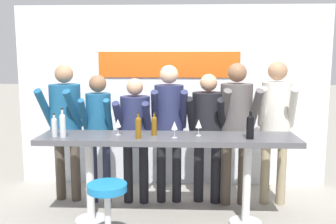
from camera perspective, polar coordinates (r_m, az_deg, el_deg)
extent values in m
plane|color=gray|center=(4.40, -0.05, -16.41)|extent=(40.00, 40.00, 0.00)
cube|color=silver|center=(5.37, 0.58, 2.35)|extent=(4.41, 0.10, 2.55)
cube|color=#DB5114|center=(5.28, 0.14, 7.24)|extent=(1.98, 0.02, 0.36)
cube|color=#4C4C51|center=(4.09, -0.05, -4.06)|extent=(2.81, 0.57, 0.06)
cylinder|color=silver|center=(4.34, -11.80, -9.98)|extent=(0.09, 0.09, 0.94)
cylinder|color=silver|center=(4.52, -11.60, -15.76)|extent=(0.36, 0.36, 0.02)
cylinder|color=silver|center=(4.27, 11.91, -10.30)|extent=(0.09, 0.09, 0.94)
cylinder|color=silver|center=(4.45, 11.71, -16.16)|extent=(0.36, 0.36, 0.02)
cylinder|color=silver|center=(3.75, -9.15, -15.70)|extent=(0.06, 0.06, 0.60)
cylinder|color=#1972B2|center=(3.64, -9.27, -11.29)|extent=(0.38, 0.38, 0.07)
cylinder|color=#473D33|center=(5.10, -16.11, -8.17)|extent=(0.12, 0.12, 0.84)
cylinder|color=#473D33|center=(5.01, -13.92, -8.40)|extent=(0.12, 0.12, 0.84)
cylinder|color=#19517A|center=(4.89, -15.37, 0.19)|extent=(0.44, 0.44, 0.67)
sphere|color=#9E7556|center=(4.84, -15.59, 5.62)|extent=(0.23, 0.23, 0.23)
cylinder|color=#19517A|center=(4.83, -18.20, 0.53)|extent=(0.15, 0.41, 0.52)
cylinder|color=#19517A|center=(4.66, -14.26, 0.42)|extent=(0.15, 0.41, 0.52)
cylinder|color=#23283D|center=(4.90, -11.27, -9.05)|extent=(0.10, 0.10, 0.78)
cylinder|color=#23283D|center=(4.87, -9.30, -9.10)|extent=(0.10, 0.10, 0.78)
cylinder|color=#19517A|center=(4.72, -10.52, -0.94)|extent=(0.32, 0.32, 0.62)
sphere|color=brown|center=(4.67, -10.66, 4.29)|extent=(0.21, 0.21, 0.21)
cylinder|color=#19517A|center=(4.59, -12.65, -0.71)|extent=(0.09, 0.37, 0.47)
cylinder|color=#19517A|center=(4.54, -9.05, -0.71)|extent=(0.09, 0.37, 0.47)
cylinder|color=black|center=(4.84, -6.09, -9.27)|extent=(0.12, 0.12, 0.76)
cylinder|color=black|center=(4.80, -3.71, -9.38)|extent=(0.12, 0.12, 0.76)
cylinder|color=#23284C|center=(4.66, -5.01, -1.31)|extent=(0.39, 0.39, 0.60)
sphere|color=tan|center=(4.60, -5.08, 3.85)|extent=(0.21, 0.21, 0.21)
cylinder|color=#23284C|center=(4.54, -7.52, -1.05)|extent=(0.11, 0.37, 0.47)
cylinder|color=#23284C|center=(4.48, -3.18, -1.13)|extent=(0.11, 0.37, 0.47)
cylinder|color=black|center=(4.82, -1.05, -8.83)|extent=(0.12, 0.12, 0.84)
cylinder|color=black|center=(4.82, 1.34, -8.82)|extent=(0.12, 0.12, 0.84)
cylinder|color=#23284C|center=(4.65, 0.15, 0.04)|extent=(0.38, 0.38, 0.66)
sphere|color=#D6AD89|center=(4.60, 0.15, 5.75)|extent=(0.23, 0.23, 0.23)
cylinder|color=#23284C|center=(4.48, -2.01, 0.33)|extent=(0.11, 0.40, 0.51)
cylinder|color=#23284C|center=(4.48, 2.37, 0.34)|extent=(0.11, 0.40, 0.51)
cylinder|color=black|center=(4.86, 4.70, -9.02)|extent=(0.13, 0.13, 0.79)
cylinder|color=black|center=(4.83, 7.29, -9.16)|extent=(0.13, 0.13, 0.79)
cylinder|color=black|center=(4.68, 6.13, -0.84)|extent=(0.47, 0.47, 0.62)
sphere|color=tan|center=(4.63, 6.21, 4.48)|extent=(0.21, 0.21, 0.21)
cylinder|color=black|center=(4.55, 3.53, -0.50)|extent=(0.17, 0.39, 0.49)
cylinder|color=black|center=(4.50, 8.26, -0.68)|extent=(0.17, 0.39, 0.49)
cylinder|color=#473D33|center=(4.79, 8.84, -8.95)|extent=(0.12, 0.12, 0.85)
cylinder|color=#473D33|center=(4.84, 11.34, -8.83)|extent=(0.12, 0.12, 0.85)
cylinder|color=#514C4C|center=(4.64, 10.34, 0.12)|extent=(0.43, 0.43, 0.67)
sphere|color=brown|center=(4.60, 10.50, 5.92)|extent=(0.23, 0.23, 0.23)
cylinder|color=#514C4C|center=(4.44, 8.56, 0.40)|extent=(0.14, 0.41, 0.52)
cylinder|color=#514C4C|center=(4.53, 13.13, 0.44)|extent=(0.14, 0.41, 0.52)
cylinder|color=gray|center=(4.93, 14.59, -8.57)|extent=(0.12, 0.12, 0.86)
cylinder|color=gray|center=(4.94, 16.91, -8.61)|extent=(0.12, 0.12, 0.86)
cylinder|color=beige|center=(4.77, 16.13, 0.31)|extent=(0.41, 0.41, 0.68)
sphere|color=#9E7556|center=(4.72, 16.37, 6.03)|extent=(0.23, 0.23, 0.23)
cylinder|color=beige|center=(4.58, 14.17, 0.69)|extent=(0.15, 0.41, 0.52)
cylinder|color=beige|center=(4.61, 18.42, 0.56)|extent=(0.15, 0.41, 0.52)
cylinder|color=#B7BCC1|center=(4.21, -16.90, -2.42)|extent=(0.06, 0.06, 0.18)
sphere|color=#B7BCC1|center=(4.19, -16.95, -1.23)|extent=(0.06, 0.06, 0.06)
cylinder|color=#B7BCC1|center=(4.19, -16.97, -0.81)|extent=(0.02, 0.02, 0.06)
cylinder|color=black|center=(4.18, -16.99, -0.30)|extent=(0.03, 0.03, 0.01)
cylinder|color=black|center=(4.01, 12.41, -2.54)|extent=(0.08, 0.08, 0.21)
sphere|color=black|center=(3.99, 12.46, -1.06)|extent=(0.08, 0.08, 0.08)
cylinder|color=black|center=(3.99, 12.48, -0.54)|extent=(0.03, 0.03, 0.07)
cylinder|color=black|center=(3.98, 12.50, 0.10)|extent=(0.03, 0.03, 0.02)
cylinder|color=brown|center=(3.95, -4.55, -2.63)|extent=(0.06, 0.06, 0.20)
sphere|color=brown|center=(3.93, -4.56, -1.23)|extent=(0.06, 0.06, 0.06)
cylinder|color=brown|center=(3.93, -4.57, -0.73)|extent=(0.02, 0.02, 0.07)
cylinder|color=black|center=(3.92, -4.58, -0.13)|extent=(0.03, 0.03, 0.01)
cylinder|color=brown|center=(4.10, -2.11, -2.33)|extent=(0.06, 0.06, 0.18)
sphere|color=brown|center=(4.08, -2.12, -1.09)|extent=(0.06, 0.06, 0.06)
cylinder|color=brown|center=(4.08, -2.12, -0.65)|extent=(0.02, 0.02, 0.06)
cylinder|color=black|center=(4.07, -2.13, -0.12)|extent=(0.03, 0.03, 0.01)
cylinder|color=#B7BCC1|center=(4.14, -15.74, -2.24)|extent=(0.06, 0.06, 0.22)
sphere|color=#B7BCC1|center=(4.12, -15.80, -0.71)|extent=(0.06, 0.06, 0.06)
cylinder|color=#B7BCC1|center=(4.11, -15.83, -0.17)|extent=(0.02, 0.02, 0.08)
cylinder|color=black|center=(4.11, -15.85, 0.49)|extent=(0.03, 0.03, 0.02)
cylinder|color=silver|center=(4.00, 0.99, -3.88)|extent=(0.06, 0.06, 0.01)
cylinder|color=silver|center=(3.99, 0.99, -3.27)|extent=(0.01, 0.01, 0.08)
cone|color=silver|center=(3.97, 0.99, -2.06)|extent=(0.07, 0.07, 0.09)
cylinder|color=silver|center=(4.17, -7.61, -3.41)|extent=(0.06, 0.06, 0.01)
cylinder|color=silver|center=(4.16, -7.62, -2.83)|extent=(0.01, 0.01, 0.08)
cone|color=silver|center=(4.15, -7.65, -1.67)|extent=(0.07, 0.07, 0.09)
cylinder|color=silver|center=(4.11, 4.67, -3.55)|extent=(0.06, 0.06, 0.01)
cylinder|color=silver|center=(4.10, 4.68, -2.96)|extent=(0.01, 0.01, 0.08)
cone|color=silver|center=(4.09, 4.69, -1.78)|extent=(0.07, 0.07, 0.09)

